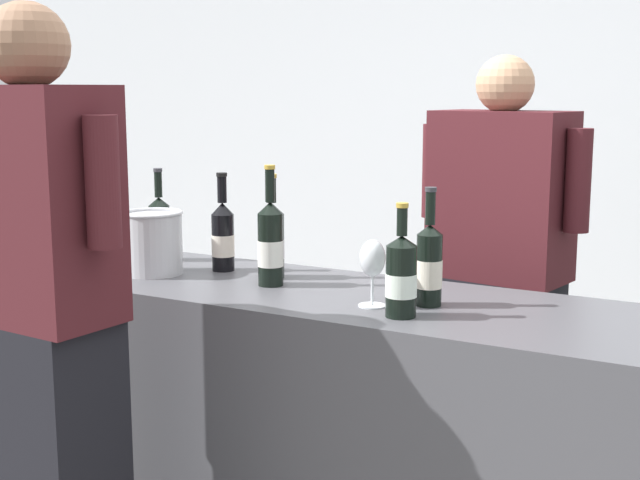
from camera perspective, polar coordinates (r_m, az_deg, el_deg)
The scene contains 12 objects.
wall_back at distance 4.92m, azimuth 15.92°, elevation 8.13°, with size 8.00×0.10×2.80m, color silver.
counter at distance 2.67m, azimuth 1.59°, elevation -13.27°, with size 2.51×0.59×0.93m, color #4C4C51.
wine_bottle_0 at distance 2.38m, azimuth 7.13°, elevation -1.59°, with size 0.07×0.07×0.32m.
wine_bottle_1 at distance 2.84m, azimuth -6.34°, elevation 0.26°, with size 0.07×0.07×0.32m.
wine_bottle_2 at distance 2.61m, azimuth -3.25°, elevation -0.22°, with size 0.08×0.08×0.36m.
wine_bottle_3 at distance 2.72m, azimuth -3.17°, elevation 0.03°, with size 0.08×0.08×0.32m.
wine_bottle_4 at distance 3.05m, azimuth -10.40°, elevation 0.78°, with size 0.07×0.07×0.32m.
wine_bottle_5 at distance 2.26m, azimuth 5.31°, elevation -2.36°, with size 0.08×0.08×0.30m.
wine_glass at distance 2.36m, azimuth 3.44°, elevation -1.39°, with size 0.08×0.08×0.18m.
ice_bucket at distance 2.83m, azimuth -10.81°, elevation -0.14°, with size 0.19×0.19×0.20m.
person_server at distance 3.04m, azimuth 11.47°, elevation -4.17°, with size 0.60×0.31×1.62m.
person_guest at distance 2.34m, azimuth -17.55°, elevation -7.24°, with size 0.56×0.27×1.72m.
Camera 1 is at (1.13, -2.18, 1.51)m, focal length 49.16 mm.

